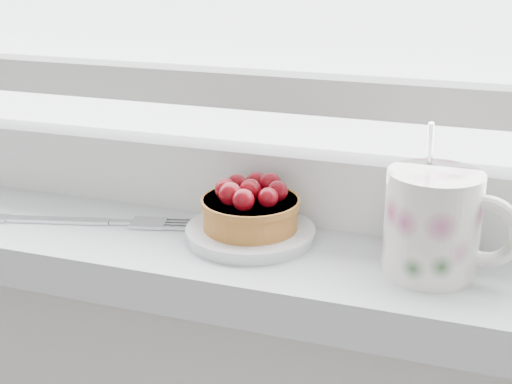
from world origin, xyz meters
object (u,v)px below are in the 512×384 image
at_px(saucer, 250,233).
at_px(fork, 91,221).
at_px(floral_mug, 436,222).
at_px(raspberry_tart, 250,207).

bearing_deg(saucer, fork, -174.62).
bearing_deg(fork, saucer, 5.38).
relative_size(saucer, floral_mug, 0.95).
relative_size(saucer, fork, 0.56).
height_order(raspberry_tart, fork, raspberry_tart).
bearing_deg(floral_mug, fork, 179.86).
bearing_deg(saucer, raspberry_tart, 114.08).
xyz_separation_m(saucer, fork, (-0.17, -0.02, -0.00)).
distance_m(saucer, floral_mug, 0.18).
bearing_deg(raspberry_tart, fork, -174.58).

